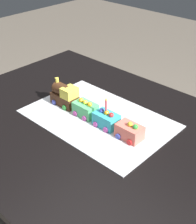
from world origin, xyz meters
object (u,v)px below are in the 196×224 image
Objects in this scene: cake_car_gondola_coral at (130,132)px; cake_car_flatbed_turquoise at (106,120)px; cake_car_hopper_mint_green at (85,109)px; dining_table at (95,148)px; cake_locomotive at (65,95)px; birthday_candle at (106,104)px.

cake_car_flatbed_turquoise is at bearing 180.00° from cake_car_gondola_coral.
cake_car_hopper_mint_green is 0.12m from cake_car_flatbed_turquoise.
dining_table is 10.00× the size of cake_locomotive.
cake_car_flatbed_turquoise is 0.07m from birthday_candle.
cake_car_gondola_coral reaches higher than dining_table.
birthday_candle is (-0.00, -0.00, 0.07)m from cake_car_flatbed_turquoise.
cake_car_flatbed_turquoise is at bearing 0.00° from cake_car_hopper_mint_green.
cake_car_gondola_coral is 0.14m from birthday_candle.
cake_car_hopper_mint_green is (-0.08, 0.03, 0.14)m from dining_table.
dining_table is at bearing -167.32° from cake_car_gondola_coral.
birthday_candle is at bearing -180.00° from cake_car_gondola_coral.
birthday_candle reaches higher than cake_car_gondola_coral.
birthday_candle reaches higher than dining_table.
cake_locomotive is 1.40× the size of cake_car_hopper_mint_green.
cake_car_hopper_mint_green is 1.00× the size of cake_car_flatbed_turquoise.
cake_car_hopper_mint_green is 1.74× the size of birthday_candle.
cake_car_hopper_mint_green is at bearing 180.00° from cake_car_gondola_coral.
cake_locomotive is 2.43× the size of birthday_candle.
cake_car_gondola_coral is at bearing 0.00° from birthday_candle.
cake_car_flatbed_turquoise is (0.25, 0.00, -0.02)m from cake_locomotive.
birthday_candle is (0.03, 0.03, 0.21)m from dining_table.
cake_car_flatbed_turquoise is 1.74× the size of birthday_candle.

